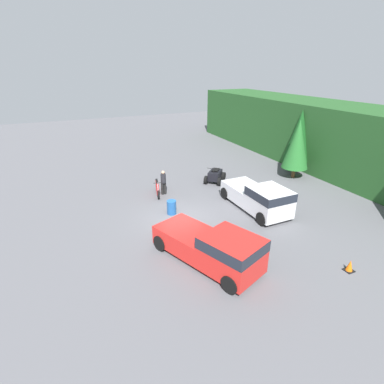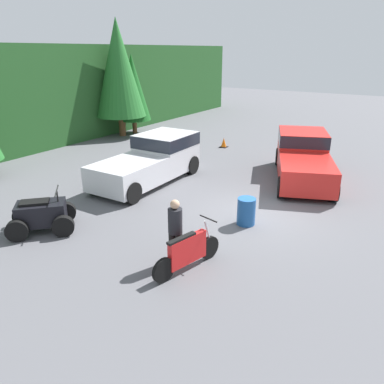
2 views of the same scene
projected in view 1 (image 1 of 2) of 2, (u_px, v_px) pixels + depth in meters
name	position (u px, v px, depth m)	size (l,w,h in m)	color
ground_plane	(179.00, 219.00, 18.07)	(80.00, 80.00, 0.00)	#5B5B60
hillside_backdrop	(371.00, 147.00, 23.02)	(44.00, 6.00, 5.55)	#235123
tree_left	(299.00, 135.00, 25.39)	(2.30, 2.30, 5.24)	brown
tree_mid_left	(297.00, 144.00, 23.72)	(2.08, 2.08, 4.74)	brown
pickup_truck_red	(214.00, 247.00, 13.59)	(5.81, 3.91, 1.84)	red
pickup_truck_second	(260.00, 197.00, 18.72)	(5.21, 2.22, 1.84)	silver
dirt_bike	(157.00, 188.00, 21.31)	(2.18, 0.78, 1.20)	black
quad_atv	(215.00, 176.00, 23.63)	(2.29, 2.27, 1.29)	black
rider_person	(163.00, 182.00, 21.20)	(0.40, 0.40, 1.78)	black
traffic_cone	(350.00, 266.00, 13.46)	(0.42, 0.42, 0.55)	black
steel_barrel	(172.00, 207.00, 18.58)	(0.58, 0.58, 0.88)	#1E5193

